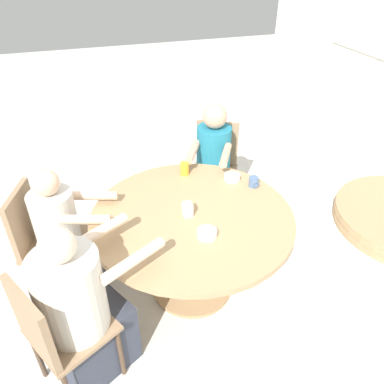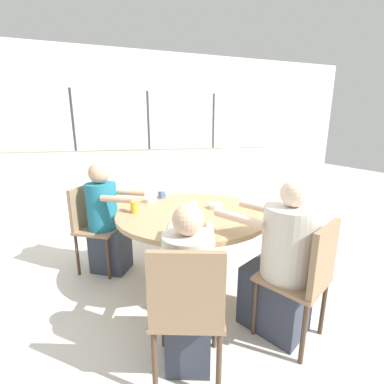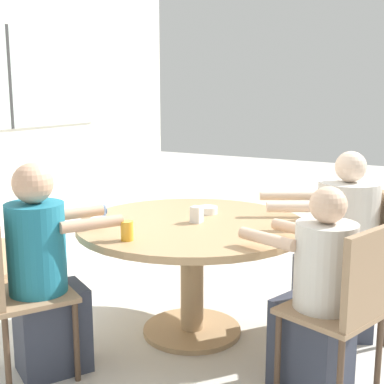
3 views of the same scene
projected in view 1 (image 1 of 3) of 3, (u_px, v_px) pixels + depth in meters
The scene contains 13 objects.
ground_plane at pixel (192, 287), 2.88m from camera, with size 16.00×16.00×0.00m, color beige.
dining_table at pixel (192, 231), 2.56m from camera, with size 1.36×1.36×0.70m.
chair_for_woman_green_shirt at pixel (215, 161), 3.44m from camera, with size 0.55×0.55×0.87m.
chair_for_man_blue_shirt at pixel (40, 235), 2.58m from camera, with size 0.50×0.50×0.87m.
chair_for_man_teal_shirt at pixel (54, 330), 1.95m from camera, with size 0.54×0.54×0.87m.
person_woman_green_shirt at pixel (212, 172), 3.31m from camera, with size 0.61×0.52×1.12m.
person_man_blue_shirt at pixel (66, 241), 2.62m from camera, with size 0.44×0.59×1.04m.
person_man_teal_shirt at pixel (83, 314), 2.07m from camera, with size 0.62×0.74×1.12m.
coffee_mug at pixel (254, 182), 2.75m from camera, with size 0.08×0.07×0.08m.
juice_glass at pixel (185, 168), 2.88m from camera, with size 0.07×0.07×0.10m.
milk_carton_small at pixel (188, 210), 2.45m from camera, with size 0.06×0.06×0.10m.
bowl_white_shallow at pixel (207, 233), 2.29m from camera, with size 0.12×0.12×0.04m.
bowl_cereal at pixel (232, 177), 2.84m from camera, with size 0.12×0.12×0.04m.
Camera 1 is at (1.87, -0.61, 2.22)m, focal length 35.00 mm.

